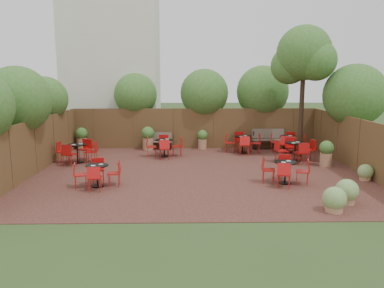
{
  "coord_description": "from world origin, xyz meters",
  "views": [
    {
      "loc": [
        -0.5,
        -13.78,
        3.51
      ],
      "look_at": [
        -0.22,
        0.5,
        1.0
      ],
      "focal_mm": 35.5,
      "sensor_mm": 36.0,
      "label": 1
    }
  ],
  "objects": [
    {
      "name": "fence_right",
      "position": [
        6.0,
        0.0,
        1.0
      ],
      "size": [
        0.08,
        10.0,
        2.0
      ],
      "primitive_type": "cube",
      "color": "#50341D",
      "rests_on": "ground"
    },
    {
      "name": "courtyard_tree",
      "position": [
        4.61,
        2.73,
        4.35
      ],
      "size": [
        2.57,
        2.47,
        5.7
      ],
      "rotation": [
        0.0,
        0.0,
        -0.25
      ],
      "color": "black",
      "rests_on": "courtyard_paving"
    },
    {
      "name": "park_bench_left",
      "position": [
        -1.81,
        4.62,
        0.45
      ],
      "size": [
        1.38,
        0.55,
        0.83
      ],
      "rotation": [
        0.0,
        0.0,
        -0.09
      ],
      "color": "brown",
      "rests_on": "courtyard_paving"
    },
    {
      "name": "neighbour_building",
      "position": [
        -4.5,
        8.0,
        4.0
      ],
      "size": [
        5.0,
        4.0,
        8.0
      ],
      "primitive_type": "cube",
      "color": "silver",
      "rests_on": "ground"
    },
    {
      "name": "bistro_tables",
      "position": [
        0.72,
        1.64,
        0.47
      ],
      "size": [
        10.93,
        7.13,
        0.94
      ],
      "color": "black",
      "rests_on": "courtyard_paving"
    },
    {
      "name": "park_bench_right",
      "position": [
        3.63,
        4.63,
        0.53
      ],
      "size": [
        1.61,
        0.54,
        0.99
      ],
      "rotation": [
        0.0,
        0.0,
        -0.02
      ],
      "color": "brown",
      "rests_on": "courtyard_paving"
    },
    {
      "name": "low_shrubs",
      "position": [
        4.16,
        -3.39,
        0.34
      ],
      "size": [
        2.84,
        3.63,
        0.7
      ],
      "color": "#9E6F4F",
      "rests_on": "courtyard_paving"
    },
    {
      "name": "courtyard_paving",
      "position": [
        0.0,
        0.0,
        0.01
      ],
      "size": [
        12.0,
        10.0,
        0.02
      ],
      "primitive_type": "cube",
      "color": "#3A1D18",
      "rests_on": "ground"
    },
    {
      "name": "ground",
      "position": [
        0.0,
        0.0,
        0.0
      ],
      "size": [
        80.0,
        80.0,
        0.0
      ],
      "primitive_type": "plane",
      "color": "#354F23",
      "rests_on": "ground"
    },
    {
      "name": "overhang_foliage",
      "position": [
        -0.65,
        2.92,
        2.73
      ],
      "size": [
        15.74,
        10.76,
        2.65
      ],
      "color": "#366721",
      "rests_on": "ground"
    },
    {
      "name": "planters",
      "position": [
        -0.95,
        3.71,
        0.6
      ],
      "size": [
        11.25,
        4.43,
        1.14
      ],
      "color": "#9E6F4F",
      "rests_on": "courtyard_paving"
    },
    {
      "name": "fence_back",
      "position": [
        0.0,
        5.0,
        1.0
      ],
      "size": [
        12.0,
        0.08,
        2.0
      ],
      "primitive_type": "cube",
      "color": "#50341D",
      "rests_on": "ground"
    },
    {
      "name": "fence_left",
      "position": [
        -6.0,
        0.0,
        1.0
      ],
      "size": [
        0.08,
        10.0,
        2.0
      ],
      "primitive_type": "cube",
      "color": "#50341D",
      "rests_on": "ground"
    }
  ]
}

